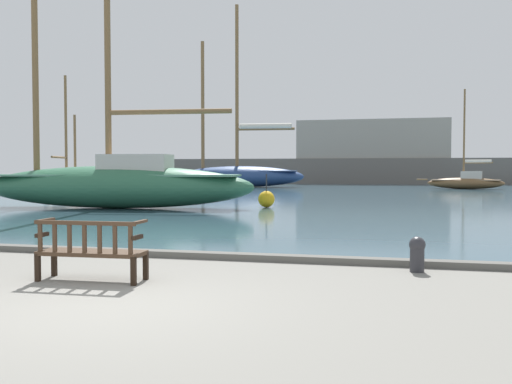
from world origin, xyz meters
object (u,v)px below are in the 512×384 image
at_px(park_bench, 91,250).
at_px(sailboat_nearest_port, 66,183).
at_px(sailboat_outer_starboard, 466,181).
at_px(sailboat_nearest_starboard, 116,182).
at_px(channel_buoy, 266,199).
at_px(sailboat_distant_harbor, 240,173).
at_px(mooring_bollard, 417,252).

xyz_separation_m(park_bench, sailboat_nearest_port, (-16.32, 25.32, 0.31)).
bearing_deg(sailboat_outer_starboard, sailboat_nearest_port, -150.86).
xyz_separation_m(sailboat_nearest_starboard, channel_buoy, (5.86, 1.85, -0.71)).
relative_size(park_bench, channel_buoy, 1.17).
bearing_deg(sailboat_nearest_starboard, park_bench, -63.96).
bearing_deg(park_bench, sailboat_nearest_starboard, 116.04).
bearing_deg(sailboat_nearest_starboard, channel_buoy, 17.50).
bearing_deg(sailboat_outer_starboard, sailboat_distant_harbor, 178.12).
height_order(sailboat_nearest_port, sailboat_distant_harbor, sailboat_distant_harbor).
height_order(sailboat_distant_harbor, channel_buoy, sailboat_distant_harbor).
bearing_deg(park_bench, sailboat_nearest_port, 122.81).
bearing_deg(sailboat_distant_harbor, sailboat_outer_starboard, -1.88).
distance_m(sailboat_nearest_starboard, sailboat_nearest_port, 15.31).
bearing_deg(sailboat_distant_harbor, sailboat_nearest_starboard, -85.43).
height_order(park_bench, sailboat_outer_starboard, sailboat_outer_starboard).
height_order(sailboat_nearest_starboard, channel_buoy, sailboat_nearest_starboard).
relative_size(mooring_bollard, channel_buoy, 0.42).
distance_m(park_bench, channel_buoy, 15.37).
xyz_separation_m(sailboat_nearest_starboard, sailboat_nearest_port, (-9.73, 11.82, -0.37)).
bearing_deg(sailboat_nearest_port, sailboat_distant_harbor, 63.62).
bearing_deg(park_bench, channel_buoy, 92.74).
height_order(sailboat_outer_starboard, channel_buoy, sailboat_outer_starboard).
height_order(park_bench, sailboat_nearest_port, sailboat_nearest_port).
xyz_separation_m(sailboat_nearest_port, sailboat_distant_harbor, (7.56, 15.25, 0.56)).
bearing_deg(sailboat_outer_starboard, mooring_bollard, -97.71).
bearing_deg(sailboat_nearest_port, mooring_bollard, -47.92).
relative_size(park_bench, sailboat_outer_starboard, 0.21).
height_order(sailboat_nearest_starboard, sailboat_distant_harbor, sailboat_distant_harbor).
distance_m(sailboat_nearest_port, sailboat_distant_harbor, 17.03).
xyz_separation_m(sailboat_nearest_port, mooring_bollard, (21.11, -23.38, -0.45)).
bearing_deg(sailboat_nearest_port, sailboat_outer_starboard, 29.14).
height_order(sailboat_nearest_starboard, mooring_bollard, sailboat_nearest_starboard).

